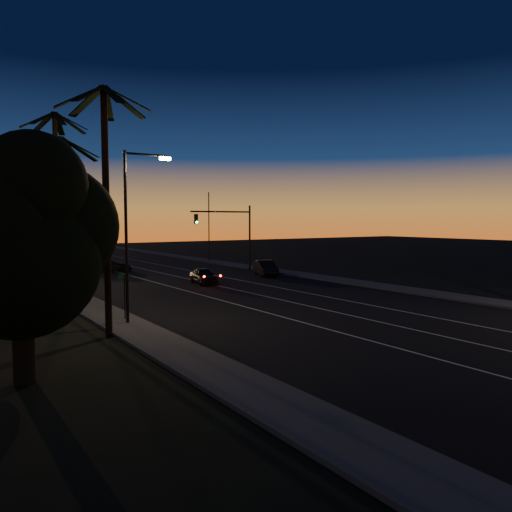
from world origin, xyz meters
TOP-DOWN VIEW (x-y plane):
  - road at (0.00, 30.00)m, footprint 20.00×170.00m
  - sidewalk_left at (-11.20, 30.00)m, footprint 2.40×170.00m
  - sidewalk_right at (11.20, 30.00)m, footprint 2.40×170.00m
  - lane_stripe_left at (-3.00, 30.00)m, footprint 0.12×160.00m
  - lane_stripe_mid at (0.50, 30.00)m, footprint 0.12×160.00m
  - lane_stripe_right at (4.00, 30.00)m, footprint 0.12×160.00m
  - bushy_tree at (-16.83, 12.92)m, footprint 6.30×5.30m
  - palm_near at (-12.60, 18.00)m, footprint 4.25×4.16m
  - palm_mid at (-13.20, 24.00)m, footprint 4.25×4.16m
  - palm_far at (-12.20, 30.00)m, footprint 4.25×4.16m
  - streetlight_left_near at (-10.70, 20.00)m, footprint 2.55×0.26m
  - streetlight_left_far at (-10.69, 38.00)m, footprint 2.55×0.26m
  - street_sign at (-10.80, 21.00)m, footprint 0.70×0.06m
  - signal_mast at (7.14, 39.99)m, footprint 7.10×0.41m
  - signal_post at (-9.50, 39.98)m, footprint 0.28×0.37m
  - far_pole_left at (-11.00, 55.00)m, footprint 0.14×0.14m
  - far_pole_right at (11.00, 52.00)m, footprint 0.14×0.14m
  - lead_car at (0.10, 32.74)m, footprint 2.38×4.73m
  - right_car at (8.07, 34.94)m, footprint 3.07×4.78m
  - cross_car at (-3.67, 46.89)m, footprint 5.11×3.05m

SIDE VIEW (x-z plane):
  - road at x=0.00m, z-range 0.00..0.01m
  - lane_stripe_left at x=-3.00m, z-range 0.01..0.02m
  - lane_stripe_mid at x=0.50m, z-range 0.01..0.02m
  - lane_stripe_right at x=4.00m, z-range 0.01..0.02m
  - sidewalk_left at x=-11.20m, z-range 0.00..0.16m
  - sidewalk_right at x=11.20m, z-range 0.00..0.16m
  - lead_car at x=0.10m, z-range 0.01..1.39m
  - cross_car at x=-3.67m, z-range 0.01..1.40m
  - right_car at x=8.07m, z-range 0.01..1.50m
  - street_sign at x=-10.80m, z-range 0.36..2.96m
  - signal_post at x=-9.50m, z-range 0.79..4.99m
  - far_pole_left at x=-11.00m, z-range 0.00..9.00m
  - far_pole_right at x=11.00m, z-range 0.00..9.00m
  - signal_mast at x=7.14m, z-range 1.28..8.28m
  - bushy_tree at x=-16.83m, z-range 0.84..9.14m
  - streetlight_left_far at x=-10.69m, z-range 0.81..9.31m
  - streetlight_left_near at x=-10.70m, z-range 0.82..9.82m
  - palm_mid at x=-13.20m, z-range 1.24..11.27m
  - palm_near at x=-12.60m, z-range 1.31..12.84m
  - palm_far at x=-12.20m, z-range 1.35..13.88m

